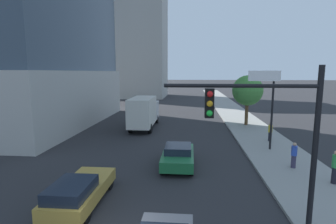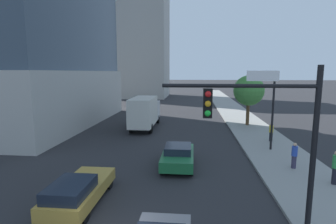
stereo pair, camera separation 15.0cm
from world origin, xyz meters
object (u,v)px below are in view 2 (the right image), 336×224
(traffic_light_pole, at_px, (265,121))
(pedestrian_blue_shirt, at_px, (294,155))
(car_gold, at_px, (78,191))
(construction_building, at_px, (137,28))
(box_truck, at_px, (145,111))
(pedestrian_green_shirt, at_px, (336,167))
(street_tree, at_px, (249,91))
(pedestrian_yellow_shirt, at_px, (271,132))
(car_green, at_px, (178,156))
(street_lamp, at_px, (273,102))

(traffic_light_pole, bearing_deg, pedestrian_blue_shirt, 61.39)
(traffic_light_pole, height_order, car_gold, traffic_light_pole)
(pedestrian_blue_shirt, bearing_deg, construction_building, 112.51)
(construction_building, distance_m, box_truck, 40.10)
(pedestrian_green_shirt, bearing_deg, box_truck, 132.94)
(street_tree, height_order, pedestrian_yellow_shirt, street_tree)
(car_gold, distance_m, pedestrian_blue_shirt, 12.49)
(construction_building, xyz_separation_m, pedestrian_green_shirt, (20.99, -49.87, -15.28))
(car_gold, bearing_deg, car_green, 52.22)
(construction_building, bearing_deg, car_green, -75.12)
(car_green, relative_size, car_gold, 0.91)
(pedestrian_yellow_shirt, bearing_deg, box_truck, 157.67)
(street_lamp, xyz_separation_m, street_tree, (0.12, 9.44, 0.14))
(box_truck, bearing_deg, car_green, -69.53)
(construction_building, height_order, street_lamp, construction_building)
(car_gold, height_order, pedestrian_green_shirt, pedestrian_green_shirt)
(box_truck, bearing_deg, pedestrian_blue_shirt, -44.87)
(traffic_light_pole, xyz_separation_m, pedestrian_yellow_shirt, (4.06, 13.05, -3.29))
(street_lamp, relative_size, pedestrian_green_shirt, 3.11)
(street_lamp, bearing_deg, street_tree, 89.27)
(construction_building, distance_m, street_tree, 41.36)
(construction_building, relative_size, car_gold, 8.65)
(pedestrian_green_shirt, bearing_deg, car_gold, -165.93)
(box_truck, distance_m, pedestrian_blue_shirt, 15.93)
(car_green, distance_m, box_truck, 12.01)
(traffic_light_pole, bearing_deg, car_gold, 170.62)
(street_lamp, relative_size, pedestrian_blue_shirt, 3.51)
(pedestrian_green_shirt, bearing_deg, construction_building, 112.83)
(car_green, distance_m, pedestrian_yellow_shirt, 9.88)
(traffic_light_pole, xyz_separation_m, pedestrian_blue_shirt, (3.62, 6.64, -3.28))
(street_lamp, height_order, car_green, street_lamp)
(street_lamp, distance_m, pedestrian_green_shirt, 6.93)
(box_truck, bearing_deg, traffic_light_pole, -66.80)
(box_truck, xyz_separation_m, pedestrian_yellow_shirt, (11.71, -4.81, -0.90))
(pedestrian_blue_shirt, bearing_deg, car_green, 179.82)
(car_green, xyz_separation_m, pedestrian_blue_shirt, (7.09, -0.02, 0.24))
(street_lamp, xyz_separation_m, box_truck, (-11.01, 7.27, -1.96))
(street_tree, distance_m, pedestrian_yellow_shirt, 7.62)
(construction_building, relative_size, pedestrian_green_shirt, 22.27)
(street_lamp, bearing_deg, box_truck, 146.55)
(street_lamp, distance_m, car_green, 8.47)
(construction_building, relative_size, street_lamp, 7.17)
(traffic_light_pole, height_order, car_green, traffic_light_pole)
(street_lamp, bearing_deg, car_green, -150.12)
(box_truck, relative_size, pedestrian_blue_shirt, 4.84)
(street_lamp, height_order, box_truck, street_lamp)
(construction_building, relative_size, street_tree, 7.26)
(street_tree, relative_size, car_gold, 1.19)
(street_tree, relative_size, pedestrian_blue_shirt, 3.47)
(construction_building, xyz_separation_m, car_gold, (8.47, -53.01, -15.65))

